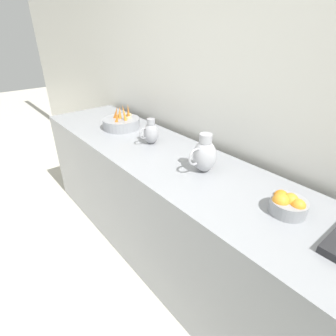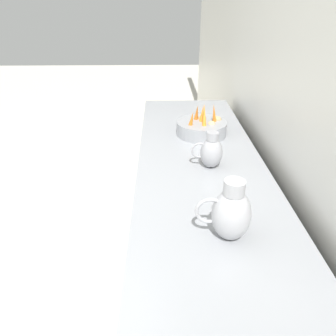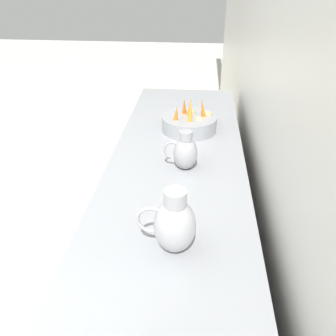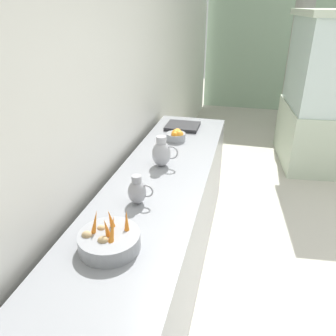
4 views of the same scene
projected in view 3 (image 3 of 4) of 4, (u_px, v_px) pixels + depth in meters
The scene contains 4 objects.
prep_counter at pixel (170, 282), 1.79m from camera, with size 0.71×3.15×0.94m, color gray.
vegetable_colander at pixel (189, 122), 2.19m from camera, with size 0.33×0.33×0.22m.
metal_pitcher_tall at pixel (174, 224), 1.26m from camera, with size 0.21×0.15×0.25m.
metal_pitcher_short at pixel (185, 152), 1.78m from camera, with size 0.17×0.12×0.20m.
Camera 3 is at (-1.59, 1.08, 1.86)m, focal length 38.58 mm.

